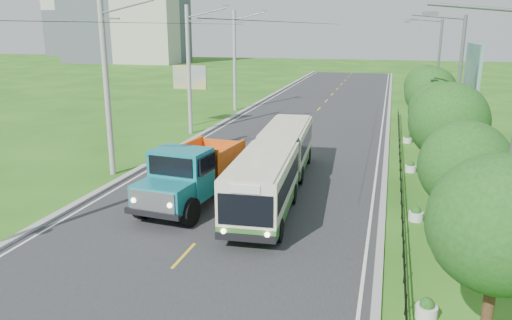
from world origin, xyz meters
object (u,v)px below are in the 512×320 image
at_px(pole_far, 235,60).
at_px(tree_third, 449,125).
at_px(tree_back, 426,88).
at_px(planter_mid, 411,167).
at_px(streetlight_mid, 455,91).
at_px(pole_near, 107,87).
at_px(streetlight_near, 508,147).
at_px(planter_far, 407,139).
at_px(dump_truck, 191,171).
at_px(planter_front, 427,309).
at_px(tree_fifth, 431,95).
at_px(tree_front, 500,230).
at_px(tree_fourth, 438,113).
at_px(tree_second, 465,170).
at_px(streetlight_far, 436,70).
at_px(planter_near, 416,214).
at_px(pole_mid, 189,70).
at_px(bus, 276,162).
at_px(billboard_right, 472,74).
at_px(billboard_left, 190,81).

xyz_separation_m(pole_far, tree_third, (18.12, -24.86, -1.11)).
relative_size(tree_back, planter_mid, 8.21).
xyz_separation_m(pole_far, streetlight_mid, (18.90, -19.00, -0.19)).
height_order(pole_near, streetlight_near, pole_near).
xyz_separation_m(pole_near, pole_far, (0.00, 24.00, 0.00)).
distance_m(planter_far, dump_truck, 19.65).
bearing_deg(tree_back, streetlight_mid, -86.30).
bearing_deg(dump_truck, tree_third, 19.15).
bearing_deg(planter_front, dump_truck, 144.63).
height_order(planter_front, dump_truck, dump_truck).
distance_m(pole_far, tree_fifth, 22.25).
height_order(tree_front, tree_fourth, tree_front).
relative_size(tree_second, tree_third, 0.88).
xyz_separation_m(tree_fifth, streetlight_near, (0.79, -20.14, 1.05)).
bearing_deg(streetlight_mid, tree_front, -92.52).
bearing_deg(streetlight_mid, streetlight_far, 90.00).
bearing_deg(tree_fourth, streetlight_mid, -10.15).
xyz_separation_m(tree_fourth, planter_far, (-1.26, 7.86, -3.30)).
bearing_deg(streetlight_far, planter_near, -95.30).
bearing_deg(pole_mid, streetlight_near, -48.01).
xyz_separation_m(tree_second, tree_fifth, (0.00, 18.00, 0.33)).
distance_m(pole_far, streetlight_far, 19.56).
height_order(pole_far, streetlight_near, pole_far).
xyz_separation_m(pole_mid, tree_fourth, (18.12, -6.86, -1.51)).
distance_m(streetlight_near, streetlight_mid, 14.00).
relative_size(pole_far, planter_far, 14.93).
xyz_separation_m(tree_fifth, planter_front, (-1.26, -22.14, -3.57)).
xyz_separation_m(pole_far, streetlight_far, (18.90, -5.00, -0.19)).
distance_m(streetlight_far, planter_front, 30.42).
distance_m(streetlight_far, planter_mid, 14.88).
height_order(tree_back, planter_mid, tree_back).
height_order(pole_mid, planter_far, pole_mid).
bearing_deg(tree_third, bus, -179.44).
relative_size(pole_far, planter_near, 14.93).
bearing_deg(tree_third, tree_back, 90.00).
height_order(streetlight_near, billboard_right, streetlight_near).
xyz_separation_m(tree_second, planter_mid, (-1.26, 11.86, -3.23)).
distance_m(streetlight_far, planter_near, 22.57).
bearing_deg(streetlight_near, tree_second, 110.16).
distance_m(tree_fifth, planter_far, 4.21).
bearing_deg(tree_front, tree_third, 90.00).
bearing_deg(pole_near, billboard_right, 28.14).
relative_size(pole_mid, dump_truck, 1.37).
relative_size(tree_third, streetlight_mid, 0.66).
relative_size(tree_back, planter_front, 8.21).
xyz_separation_m(tree_fifth, streetlight_far, (0.79, 7.86, 1.05)).
relative_size(tree_third, streetlight_near, 0.66).
bearing_deg(planter_near, billboard_left, 135.16).
height_order(pole_far, dump_truck, pole_far).
bearing_deg(tree_second, billboard_left, 131.52).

